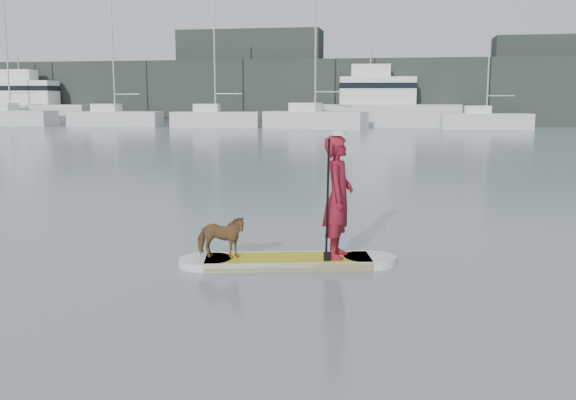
% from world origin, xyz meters
% --- Properties ---
extents(ground, '(140.00, 140.00, 0.00)m').
position_xyz_m(ground, '(0.00, 0.00, 0.00)').
color(ground, slate).
rests_on(ground, ground).
extents(paddleboard, '(3.24, 1.36, 0.12)m').
position_xyz_m(paddleboard, '(3.64, 0.57, 0.06)').
color(paddleboard, gold).
rests_on(paddleboard, ground).
extents(paddler, '(0.47, 0.69, 1.84)m').
position_xyz_m(paddler, '(4.38, 0.74, 1.04)').
color(paddler, maroon).
rests_on(paddler, paddleboard).
extents(white_cap, '(0.22, 0.22, 0.07)m').
position_xyz_m(white_cap, '(4.38, 0.74, 2.00)').
color(white_cap, silver).
rests_on(white_cap, paddler).
extents(dog, '(0.78, 0.37, 0.65)m').
position_xyz_m(dog, '(2.65, 0.34, 0.45)').
color(dog, '#53381C').
rests_on(dog, paddleboard).
extents(paddle, '(0.10, 0.30, 2.00)m').
position_xyz_m(paddle, '(4.25, 0.45, 0.80)').
color(paddle, black).
rests_on(paddle, ground).
extents(sailboat_a, '(7.99, 2.56, 11.58)m').
position_xyz_m(sailboat_a, '(-29.95, 44.10, 0.81)').
color(sailboat_a, silver).
rests_on(sailboat_a, ground).
extents(sailboat_b, '(8.15, 2.84, 11.94)m').
position_xyz_m(sailboat_b, '(-20.09, 44.61, 0.83)').
color(sailboat_b, silver).
rests_on(sailboat_b, ground).
extents(sailboat_c, '(7.63, 3.44, 10.57)m').
position_xyz_m(sailboat_c, '(-10.70, 43.96, 0.78)').
color(sailboat_c, silver).
rests_on(sailboat_c, ground).
extents(sailboat_d, '(8.68, 4.13, 12.29)m').
position_xyz_m(sailboat_d, '(-2.15, 43.76, 0.88)').
color(sailboat_d, silver).
rests_on(sailboat_d, ground).
extents(sailboat_e, '(7.13, 2.45, 10.28)m').
position_xyz_m(sailboat_e, '(11.60, 45.57, 0.74)').
color(sailboat_e, silver).
rests_on(sailboat_e, ground).
extents(motor_yacht_a, '(12.12, 5.04, 7.06)m').
position_xyz_m(motor_yacht_a, '(3.33, 48.39, 1.98)').
color(motor_yacht_a, silver).
rests_on(motor_yacht_a, ground).
extents(motor_yacht_b, '(10.58, 4.60, 6.77)m').
position_xyz_m(motor_yacht_b, '(-30.11, 47.87, 1.90)').
color(motor_yacht_b, silver).
rests_on(motor_yacht_b, ground).
extents(shore_mass, '(90.00, 6.00, 6.00)m').
position_xyz_m(shore_mass, '(0.00, 53.00, 3.00)').
color(shore_mass, black).
rests_on(shore_mass, ground).
extents(shore_building_west, '(14.00, 4.00, 9.00)m').
position_xyz_m(shore_building_west, '(-10.00, 54.00, 4.50)').
color(shore_building_west, black).
rests_on(shore_building_west, ground).
extents(shore_building_east, '(10.00, 4.00, 8.00)m').
position_xyz_m(shore_building_east, '(18.00, 54.00, 4.00)').
color(shore_building_east, black).
rests_on(shore_building_east, ground).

